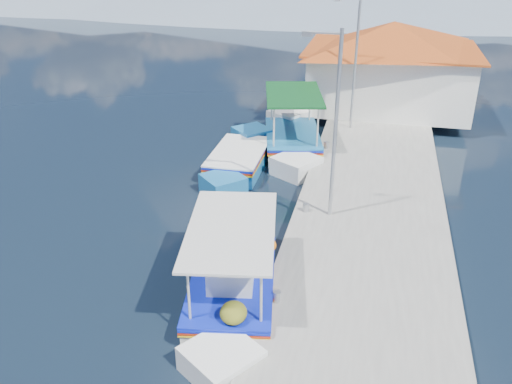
# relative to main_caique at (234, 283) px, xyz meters

# --- Properties ---
(ground) EXTENTS (160.00, 160.00, 0.00)m
(ground) POSITION_rel_main_caique_xyz_m (-2.52, 2.46, -0.48)
(ground) COLOR black
(ground) RESTS_ON ground
(quay) EXTENTS (5.00, 44.00, 0.50)m
(quay) POSITION_rel_main_caique_xyz_m (3.38, 8.46, -0.23)
(quay) COLOR #9B9991
(quay) RESTS_ON ground
(bollards) EXTENTS (0.20, 17.20, 0.30)m
(bollards) POSITION_rel_main_caique_xyz_m (1.28, 7.71, 0.17)
(bollards) COLOR #A5A8AD
(bollards) RESTS_ON quay
(main_caique) EXTENTS (3.03, 7.39, 2.47)m
(main_caique) POSITION_rel_main_caique_xyz_m (0.00, 0.00, 0.00)
(main_caique) COLOR white
(main_caique) RESTS_ON ground
(caique_green_canopy) EXTENTS (3.47, 7.61, 2.92)m
(caique_green_canopy) POSITION_rel_main_caique_xyz_m (-0.32, 11.27, -0.04)
(caique_green_canopy) COLOR white
(caique_green_canopy) RESTS_ON ground
(caique_blue_hull) EXTENTS (2.11, 6.91, 1.23)m
(caique_blue_hull) POSITION_rel_main_caique_xyz_m (-2.13, 8.61, -0.14)
(caique_blue_hull) COLOR #1B68A4
(caique_blue_hull) RESTS_ON ground
(harbor_building) EXTENTS (10.49, 10.49, 4.40)m
(harbor_building) POSITION_rel_main_caique_xyz_m (3.68, 17.46, 2.30)
(harbor_building) COLOR white
(harbor_building) RESTS_ON quay
(lamp_post_near) EXTENTS (1.21, 0.14, 6.00)m
(lamp_post_near) POSITION_rel_main_caique_xyz_m (1.99, 4.46, 3.38)
(lamp_post_near) COLOR #A5A8AD
(lamp_post_near) RESTS_ON quay
(lamp_post_far) EXTENTS (1.21, 0.14, 6.00)m
(lamp_post_far) POSITION_rel_main_caique_xyz_m (1.99, 13.46, 3.38)
(lamp_post_far) COLOR #A5A8AD
(lamp_post_far) RESTS_ON quay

